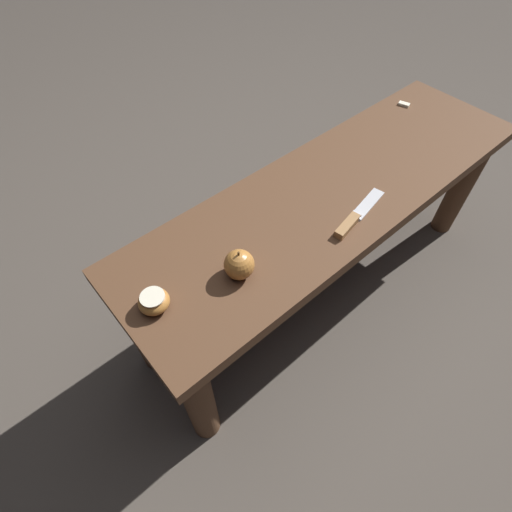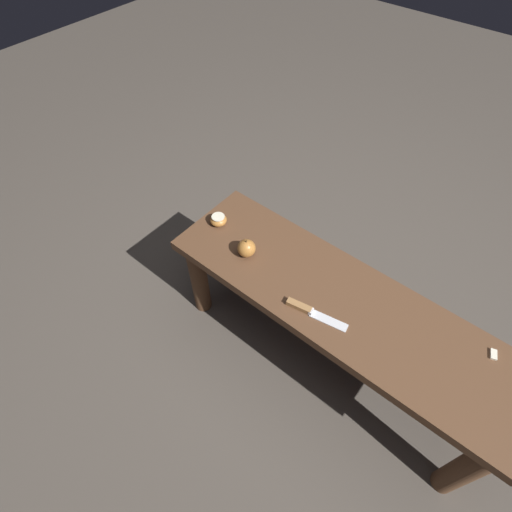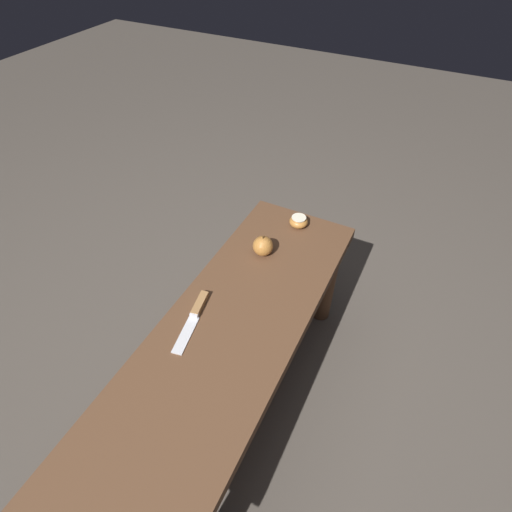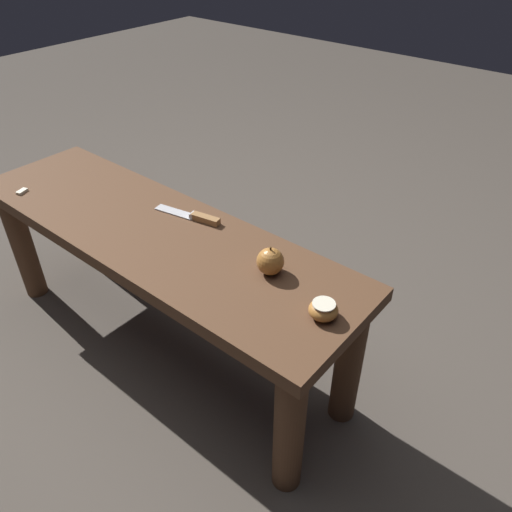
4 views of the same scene
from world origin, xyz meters
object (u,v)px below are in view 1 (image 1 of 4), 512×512
(apple_whole, at_px, (239,265))
(apple_cut, at_px, (153,301))
(knife, at_px, (353,219))
(wooden_bench, at_px, (331,212))

(apple_whole, distance_m, apple_cut, 0.20)
(apple_whole, bearing_deg, knife, 169.15)
(wooden_bench, height_order, apple_whole, apple_whole)
(wooden_bench, relative_size, knife, 5.95)
(wooden_bench, relative_size, apple_cut, 19.36)
(knife, xyz_separation_m, apple_whole, (0.33, -0.06, 0.03))
(wooden_bench, xyz_separation_m, apple_whole, (0.39, 0.05, 0.13))
(wooden_bench, xyz_separation_m, knife, (0.06, 0.12, 0.11))
(apple_cut, bearing_deg, wooden_bench, 179.85)
(wooden_bench, distance_m, apple_whole, 0.42)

